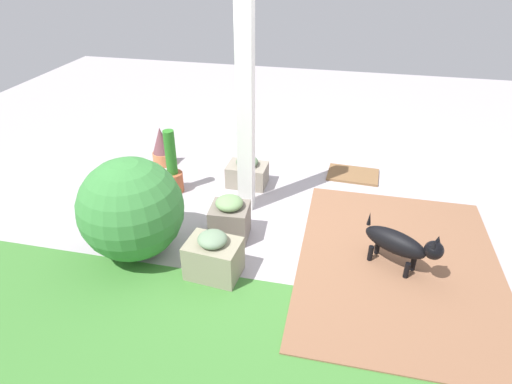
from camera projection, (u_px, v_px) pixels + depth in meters
ground_plane at (284, 218)px, 4.57m from camera, size 12.00×12.00×0.00m
brick_path at (399, 264)px, 3.92m from camera, size 1.80×2.40×0.02m
porch_pillar at (246, 104)px, 4.17m from camera, size 0.16×0.16×2.36m
stone_planter_nearest at (247, 173)px, 5.11m from camera, size 0.47×0.34×0.37m
stone_planter_mid at (230, 219)px, 4.19m from camera, size 0.38×0.36×0.45m
stone_planter_far at (214, 256)px, 3.72m from camera, size 0.49×0.38×0.44m
round_shrub at (131, 209)px, 3.86m from camera, size 0.95×0.95×0.95m
terracotta_pot_tall at (172, 170)px, 4.92m from camera, size 0.22×0.22×0.76m
terracotta_pot_spiky at (162, 147)px, 5.53m from camera, size 0.26×0.26×0.51m
dog at (400, 244)px, 3.74m from camera, size 0.66×0.46×0.48m
doormat at (353, 175)px, 5.37m from camera, size 0.64×0.46×0.03m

